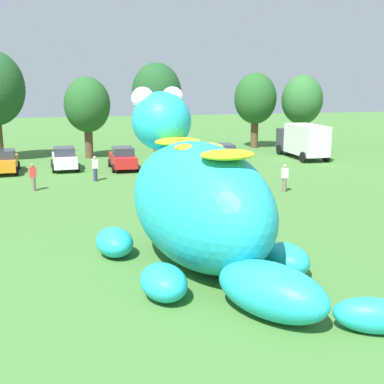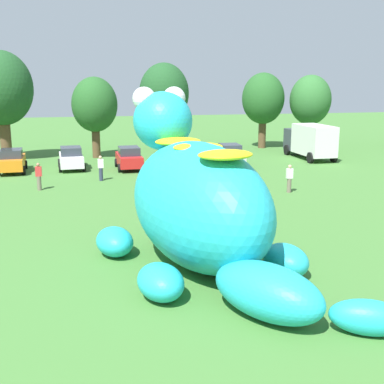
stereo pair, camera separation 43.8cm
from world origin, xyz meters
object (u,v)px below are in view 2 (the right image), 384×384
object	(u,v)px
car_white	(71,158)
box_truck	(310,140)
car_red	(129,158)
car_silver	(229,155)
spectator_by_cars	(101,168)
car_black	(180,155)
spectator_near_inflatable	(289,179)
car_orange	(12,161)
giant_inflatable_creature	(199,203)
spectator_mid_field	(39,177)

from	to	relation	value
car_white	box_truck	xyz separation A→B (m)	(20.15, 0.91, 0.74)
car_red	box_truck	size ratio (longest dim) A/B	0.64
car_red	car_white	bearing A→B (deg)	167.45
car_silver	spectator_by_cars	world-z (taller)	car_silver
car_black	spectator_near_inflatable	distance (m)	11.94
car_white	car_orange	bearing A→B (deg)	-174.56
giant_inflatable_creature	car_orange	bearing A→B (deg)	112.92
car_white	car_red	bearing A→B (deg)	-12.55
car_red	spectator_mid_field	bearing A→B (deg)	-134.20
car_orange	spectator_by_cars	xyz separation A→B (m)	(6.27, -4.70, -0.01)
giant_inflatable_creature	spectator_near_inflatable	xyz separation A→B (m)	(8.15, 10.58, -1.49)
car_orange	car_black	distance (m)	12.72
spectator_by_cars	car_orange	bearing A→B (deg)	143.12
car_orange	spectator_mid_field	world-z (taller)	car_orange
car_orange	car_black	world-z (taller)	same
giant_inflatable_creature	box_truck	bearing A→B (deg)	56.07
car_white	car_black	distance (m)	8.47
car_red	spectator_near_inflatable	world-z (taller)	car_red
spectator_near_inflatable	car_white	bearing A→B (deg)	138.96
spectator_by_cars	spectator_mid_field	bearing A→B (deg)	-150.32
spectator_by_cars	car_silver	bearing A→B (deg)	21.75
giant_inflatable_creature	spectator_by_cars	size ratio (longest dim) A/B	6.93
box_truck	spectator_by_cars	size ratio (longest dim) A/B	3.76
car_silver	spectator_mid_field	xyz separation A→B (m)	(-14.17, -6.31, -0.01)
car_silver	spectator_mid_field	distance (m)	15.51
car_white	spectator_near_inflatable	world-z (taller)	car_white
box_truck	spectator_by_cars	bearing A→B (deg)	-161.66
giant_inflatable_creature	car_white	distance (m)	22.45
spectator_by_cars	box_truck	bearing A→B (deg)	18.34
giant_inflatable_creature	spectator_near_inflatable	bearing A→B (deg)	52.38
car_black	spectator_near_inflatable	world-z (taller)	car_black
box_truck	spectator_near_inflatable	xyz separation A→B (m)	(-7.18, -12.21, -0.75)
car_white	car_black	world-z (taller)	same
car_black	spectator_near_inflatable	xyz separation A→B (m)	(4.51, -11.05, -0.01)
giant_inflatable_creature	spectator_by_cars	distance (m)	17.07
giant_inflatable_creature	spectator_mid_field	bearing A→B (deg)	114.62
car_white	spectator_by_cars	bearing A→B (deg)	-68.46
box_truck	spectator_near_inflatable	world-z (taller)	box_truck
car_black	spectator_by_cars	world-z (taller)	car_black
car_black	box_truck	xyz separation A→B (m)	(11.68, 1.16, 0.74)
car_red	spectator_by_cars	size ratio (longest dim) A/B	2.42
car_silver	spectator_by_cars	distance (m)	11.09
box_truck	spectator_near_inflatable	distance (m)	14.18
car_silver	car_black	bearing A→B (deg)	169.04
car_silver	box_truck	bearing A→B (deg)	13.65
spectator_mid_field	box_truck	bearing A→B (deg)	20.48
spectator_mid_field	car_orange	bearing A→B (deg)	109.19
car_red	spectator_mid_field	size ratio (longest dim) A/B	2.42
car_orange	car_white	distance (m)	4.27
giant_inflatable_creature	car_red	xyz separation A→B (m)	(-0.51, 20.92, -1.48)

